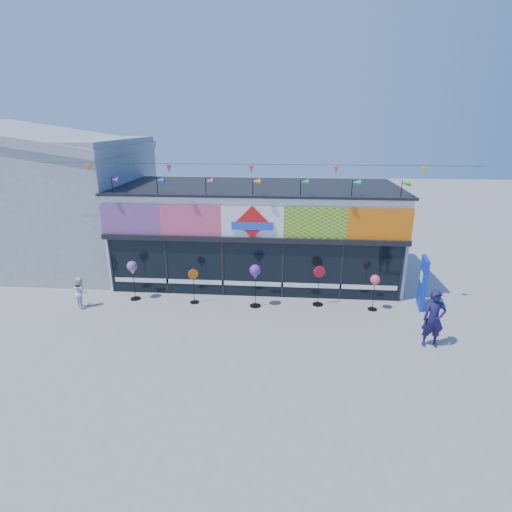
# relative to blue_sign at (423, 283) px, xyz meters

# --- Properties ---
(ground) EXTENTS (80.00, 80.00, 0.00)m
(ground) POSITION_rel_blue_sign_xyz_m (-6.49, -2.95, -0.99)
(ground) COLOR gray
(ground) RESTS_ON ground
(kite_shop) EXTENTS (16.00, 5.70, 5.31)m
(kite_shop) POSITION_rel_blue_sign_xyz_m (-6.48, 2.99, 1.06)
(kite_shop) COLOR white
(kite_shop) RESTS_ON ground
(neighbour_building) EXTENTS (8.18, 7.20, 6.87)m
(neighbour_building) POSITION_rel_blue_sign_xyz_m (-16.49, 4.05, 2.21)
(neighbour_building) COLOR #A7AAAC
(neighbour_building) RESTS_ON ground
(blue_sign) EXTENTS (0.30, 1.00, 1.97)m
(blue_sign) POSITION_rel_blue_sign_xyz_m (0.00, 0.00, 0.00)
(blue_sign) COLOR #0B2CB2
(blue_sign) RESTS_ON ground
(spinner_0) EXTENTS (0.41, 0.41, 1.61)m
(spinner_0) POSITION_rel_blue_sign_xyz_m (-11.13, -0.22, 0.30)
(spinner_0) COLOR black
(spinner_0) RESTS_ON ground
(spinner_1) EXTENTS (0.37, 0.35, 1.39)m
(spinner_1) POSITION_rel_blue_sign_xyz_m (-8.70, -0.35, -0.25)
(spinner_1) COLOR black
(spinner_1) RESTS_ON ground
(spinner_2) EXTENTS (0.43, 0.43, 1.69)m
(spinner_2) POSITION_rel_blue_sign_xyz_m (-6.30, -0.48, 0.36)
(spinner_2) COLOR black
(spinner_2) RESTS_ON ground
(spinner_3) EXTENTS (0.44, 0.41, 1.59)m
(spinner_3) POSITION_rel_blue_sign_xyz_m (-3.89, -0.16, -0.15)
(spinner_3) COLOR black
(spinner_3) RESTS_ON ground
(spinner_4) EXTENTS (0.35, 0.35, 1.40)m
(spinner_4) POSITION_rel_blue_sign_xyz_m (-1.86, -0.42, 0.13)
(spinner_4) COLOR black
(spinner_4) RESTS_ON ground
(adult_man) EXTENTS (0.68, 0.45, 1.87)m
(adult_man) POSITION_rel_blue_sign_xyz_m (-0.53, -2.86, -0.06)
(adult_man) COLOR #17143F
(adult_man) RESTS_ON ground
(child) EXTENTS (0.64, 0.65, 1.19)m
(child) POSITION_rel_blue_sign_xyz_m (-12.91, -1.04, -0.39)
(child) COLOR white
(child) RESTS_ON ground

